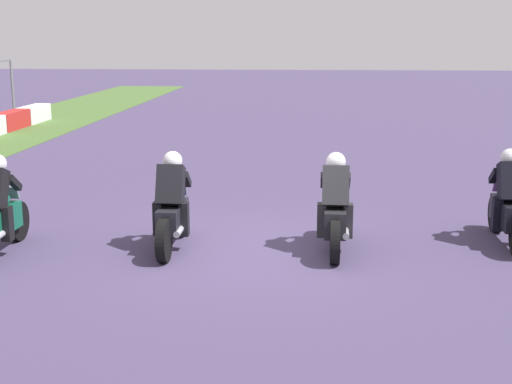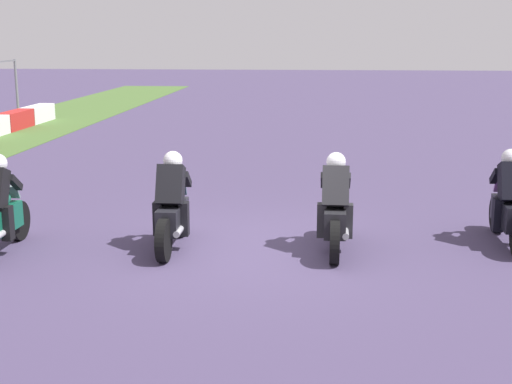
{
  "view_description": "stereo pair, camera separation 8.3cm",
  "coord_description": "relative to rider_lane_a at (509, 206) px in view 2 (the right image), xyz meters",
  "views": [
    {
      "loc": [
        -10.64,
        -0.86,
        3.24
      ],
      "look_at": [
        0.01,
        -0.05,
        0.9
      ],
      "focal_mm": 50.17,
      "sensor_mm": 36.0,
      "label": 1
    },
    {
      "loc": [
        -10.63,
        -0.94,
        3.24
      ],
      "look_at": [
        0.01,
        -0.05,
        0.9
      ],
      "focal_mm": 50.17,
      "sensor_mm": 36.0,
      "label": 2
    }
  ],
  "objects": [
    {
      "name": "rider_lane_c",
      "position": [
        -0.66,
        5.25,
        0.0
      ],
      "size": [
        2.04,
        0.54,
        1.51
      ],
      "rotation": [
        0.0,
        0.0,
        0.0
      ],
      "color": "black",
      "rests_on": "ground_plane"
    },
    {
      "name": "rider_lane_a",
      "position": [
        0.0,
        0.0,
        0.0
      ],
      "size": [
        2.04,
        0.54,
        1.51
      ],
      "rotation": [
        0.0,
        0.0,
        -0.01
      ],
      "color": "black",
      "rests_on": "ground_plane"
    },
    {
      "name": "ground_plane",
      "position": [
        -0.6,
        4.0,
        -0.62
      ],
      "size": [
        120.0,
        120.0,
        0.0
      ],
      "primitive_type": "plane",
      "color": "#45395A"
    },
    {
      "name": "rider_lane_b",
      "position": [
        -0.56,
        2.74,
        0.0
      ],
      "size": [
        2.04,
        0.54,
        1.51
      ],
      "rotation": [
        0.0,
        0.0,
        -0.02
      ],
      "color": "black",
      "rests_on": "ground_plane"
    }
  ]
}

